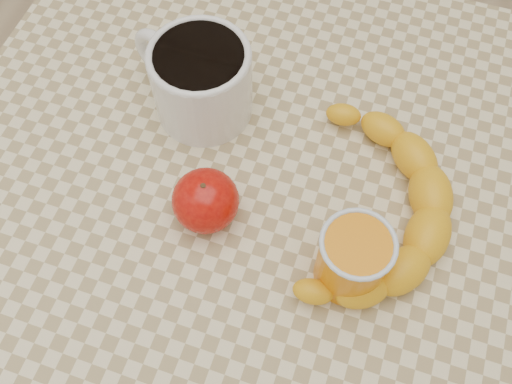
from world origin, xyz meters
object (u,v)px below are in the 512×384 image
(coffee_mug, at_px, (199,78))
(apple, at_px, (206,201))
(banana, at_px, (371,207))
(orange_juice_glass, at_px, (352,259))
(table, at_px, (256,230))

(coffee_mug, bearing_deg, apple, -66.93)
(banana, bearing_deg, orange_juice_glass, -90.59)
(table, bearing_deg, banana, 8.87)
(orange_juice_glass, bearing_deg, apple, 173.17)
(banana, bearing_deg, apple, -159.03)
(apple, bearing_deg, orange_juice_glass, -6.83)
(table, distance_m, apple, 0.13)
(orange_juice_glass, bearing_deg, banana, 85.91)
(table, xyz_separation_m, orange_juice_glass, (0.12, -0.05, 0.13))
(table, bearing_deg, apple, -143.16)
(banana, bearing_deg, table, -167.63)
(apple, bearing_deg, banana, 17.48)
(orange_juice_glass, distance_m, banana, 0.08)
(table, xyz_separation_m, apple, (-0.05, -0.03, 0.12))
(coffee_mug, distance_m, orange_juice_glass, 0.28)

